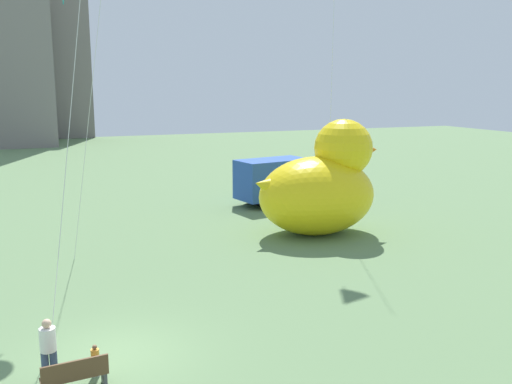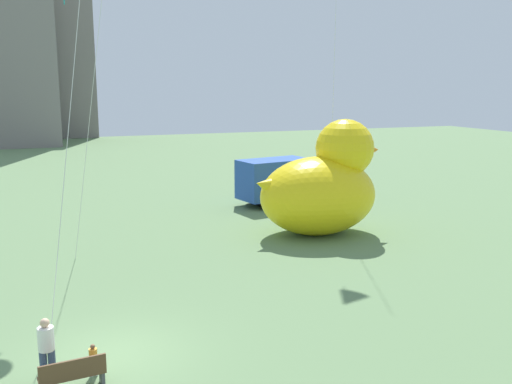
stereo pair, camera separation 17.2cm
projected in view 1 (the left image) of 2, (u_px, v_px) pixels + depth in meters
The scene contains 6 objects.
ground_plane at pixel (117, 356), 15.53m from camera, with size 140.00×140.00×0.00m, color #607F53.
park_bench at pixel (75, 375), 13.55m from camera, with size 1.60×0.59×0.90m.
person_adult at pixel (48, 347), 14.05m from camera, with size 0.40×0.40×1.65m.
person_child at pixel (95, 359), 14.34m from camera, with size 0.21×0.21×0.86m.
giant_inflatable_duck at pixel (321, 186), 28.00m from camera, with size 6.89×4.42×5.71m.
box_truck at pixel (281, 181), 35.39m from camera, with size 6.44×3.43×2.85m.
Camera 1 is at (-1.76, -14.82, 7.32)m, focal length 39.58 mm.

